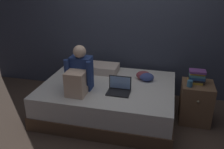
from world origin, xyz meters
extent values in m
plane|color=#47382D|center=(0.00, 0.00, 0.00)|extent=(8.00, 8.00, 0.00)
cube|color=#383D4C|center=(0.00, 1.20, 1.35)|extent=(5.60, 0.10, 2.70)
cube|color=brown|center=(-0.20, 0.30, 0.10)|extent=(2.00, 1.50, 0.20)
cube|color=silver|center=(-0.20, 0.30, 0.35)|extent=(1.96, 1.46, 0.30)
cube|color=brown|center=(1.10, 0.41, 0.30)|extent=(0.44, 0.44, 0.60)
sphere|color=gray|center=(1.10, 0.19, 0.43)|extent=(0.04, 0.04, 0.04)
cube|color=navy|center=(-0.54, 0.08, 0.74)|extent=(0.30, 0.20, 0.48)
sphere|color=beige|center=(-0.54, 0.05, 1.06)|extent=(0.18, 0.18, 0.18)
cube|color=beige|center=(-0.54, -0.14, 0.67)|extent=(0.26, 0.24, 0.34)
cylinder|color=navy|center=(-0.70, -0.06, 0.80)|extent=(0.07, 0.07, 0.34)
cylinder|color=navy|center=(-0.38, -0.06, 0.80)|extent=(0.07, 0.07, 0.34)
cube|color=black|center=(0.02, 0.03, 0.51)|extent=(0.32, 0.22, 0.02)
cube|color=black|center=(0.02, 0.15, 0.62)|extent=(0.32, 0.01, 0.20)
cube|color=#8CB2EA|center=(0.02, 0.14, 0.62)|extent=(0.29, 0.00, 0.18)
cube|color=beige|center=(-0.44, 0.75, 0.56)|extent=(0.56, 0.36, 0.13)
cube|color=gold|center=(1.05, 0.44, 0.62)|extent=(0.20, 0.16, 0.03)
cube|color=black|center=(1.07, 0.43, 0.65)|extent=(0.22, 0.15, 0.03)
cube|color=#284C84|center=(1.07, 0.43, 0.68)|extent=(0.21, 0.13, 0.04)
cube|color=teal|center=(1.07, 0.44, 0.72)|extent=(0.21, 0.15, 0.03)
cube|color=gold|center=(1.07, 0.44, 0.75)|extent=(0.20, 0.14, 0.03)
cube|color=#703D84|center=(1.07, 0.43, 0.78)|extent=(0.22, 0.15, 0.03)
cylinder|color=teal|center=(0.97, 0.29, 0.64)|extent=(0.08, 0.08, 0.09)
ellipsoid|color=#3D4C8E|center=(0.35, 0.56, 0.56)|extent=(0.23, 0.19, 0.12)
ellipsoid|color=#8E3D47|center=(0.29, 0.62, 0.56)|extent=(0.23, 0.20, 0.13)
ellipsoid|color=gray|center=(0.27, 0.63, 0.55)|extent=(0.19, 0.16, 0.10)
camera|label=1|loc=(0.65, -2.92, 2.06)|focal=38.90mm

